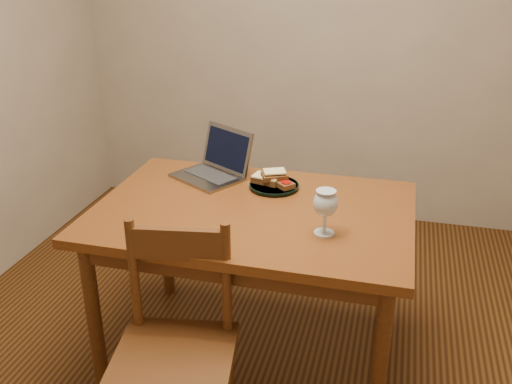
% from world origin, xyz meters
% --- Properties ---
extents(floor, '(3.20, 3.20, 0.02)m').
position_xyz_m(floor, '(0.00, 0.00, -0.01)').
color(floor, black).
rests_on(floor, ground).
extents(back_wall, '(3.20, 0.02, 2.60)m').
position_xyz_m(back_wall, '(0.00, 1.61, 1.30)').
color(back_wall, gray).
rests_on(back_wall, floor).
extents(table, '(1.30, 0.90, 0.74)m').
position_xyz_m(table, '(-0.03, -0.01, 0.65)').
color(table, '#4E270D').
rests_on(table, floor).
extents(chair, '(0.47, 0.46, 0.44)m').
position_xyz_m(chair, '(-0.16, -0.58, 0.48)').
color(chair, '#45210E').
rests_on(chair, floor).
extents(plate, '(0.22, 0.22, 0.02)m').
position_xyz_m(plate, '(0.01, 0.22, 0.75)').
color(plate, black).
rests_on(plate, table).
extents(sandwich_cheese, '(0.14, 0.10, 0.04)m').
position_xyz_m(sandwich_cheese, '(-0.03, 0.23, 0.78)').
color(sandwich_cheese, '#381E0C').
rests_on(sandwich_cheese, plate).
extents(sandwich_tomato, '(0.12, 0.12, 0.03)m').
position_xyz_m(sandwich_tomato, '(0.05, 0.21, 0.78)').
color(sandwich_tomato, '#381E0C').
rests_on(sandwich_tomato, plate).
extents(sandwich_top, '(0.13, 0.11, 0.03)m').
position_xyz_m(sandwich_top, '(0.01, 0.23, 0.80)').
color(sandwich_top, '#381E0C').
rests_on(sandwich_top, plate).
extents(milk_glass, '(0.09, 0.09, 0.18)m').
position_xyz_m(milk_glass, '(0.29, -0.16, 0.83)').
color(milk_glass, white).
rests_on(milk_glass, table).
extents(laptop, '(0.40, 0.39, 0.22)m').
position_xyz_m(laptop, '(-0.29, 0.30, 0.80)').
color(laptop, slate).
rests_on(laptop, table).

